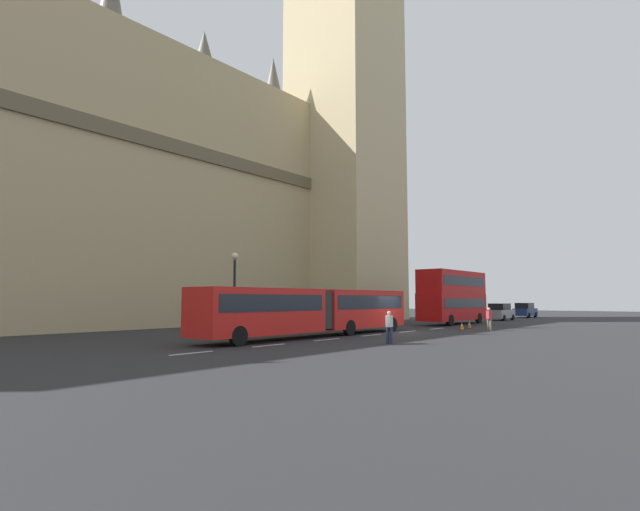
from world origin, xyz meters
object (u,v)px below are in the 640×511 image
street_lamp (234,287)px  pedestrian_near_cones (389,326)px  double_decker_bus (453,295)px  sedan_trailing (525,310)px  traffic_cone_west (462,326)px  articulated_bus (314,308)px  pedestrian_by_kerb (489,318)px  traffic_cone_middle (469,325)px  sedan_lead (500,312)px

street_lamp → pedestrian_near_cones: bearing=-82.7°
double_decker_bus → sedan_trailing: 22.00m
double_decker_bus → traffic_cone_west: size_ratio=17.10×
articulated_bus → traffic_cone_west: size_ratio=30.24×
pedestrian_near_cones → pedestrian_by_kerb: bearing=-0.5°
traffic_cone_middle → pedestrian_by_kerb: (-2.33, -2.49, 0.63)m
traffic_cone_west → street_lamp: 17.48m
sedan_lead → sedan_trailing: bearing=2.9°
articulated_bus → sedan_trailing: size_ratio=3.99×
articulated_bus → pedestrian_by_kerb: size_ratio=10.38×
street_lamp → pedestrian_by_kerb: 18.54m
traffic_cone_west → sedan_trailing: bearing=8.4°
pedestrian_by_kerb → sedan_trailing: bearing=12.4°
pedestrian_by_kerb → double_decker_bus: bearing=39.2°
sedan_lead → sedan_trailing: (10.44, 0.53, 0.00)m
sedan_lead → pedestrian_by_kerb: size_ratio=2.60×
sedan_lead → traffic_cone_middle: sedan_lead is taller
sedan_trailing → double_decker_bus: bearing=-179.4°
sedan_trailing → traffic_cone_west: sedan_trailing is taller
articulated_bus → pedestrian_near_cones: 6.27m
traffic_cone_middle → double_decker_bus: bearing=35.2°
street_lamp → pedestrian_near_cones: 10.91m
sedan_lead → pedestrian_by_kerb: 20.01m
traffic_cone_west → traffic_cone_middle: (2.35, 0.39, 0.00)m
traffic_cone_west → traffic_cone_middle: same height
articulated_bus → double_decker_bus: size_ratio=1.77×
sedan_trailing → street_lamp: (-44.51, 4.26, 2.14)m
pedestrian_near_cones → traffic_cone_middle: bearing=8.4°
sedan_trailing → pedestrian_near_cones: sedan_trailing is taller
traffic_cone_west → street_lamp: bearing=150.0°
double_decker_bus → pedestrian_near_cones: 22.16m
traffic_cone_middle → pedestrian_near_cones: 16.12m
sedan_lead → street_lamp: street_lamp is taller
articulated_bus → traffic_cone_middle: size_ratio=30.24×
pedestrian_near_cones → traffic_cone_west: bearing=8.3°
articulated_bus → pedestrian_by_kerb: articulated_bus is taller
traffic_cone_middle → pedestrian_by_kerb: bearing=-133.1°
street_lamp → pedestrian_by_kerb: size_ratio=3.12×
double_decker_bus → pedestrian_by_kerb: (-7.63, -6.23, -1.80)m
sedan_lead → pedestrian_by_kerb: sedan_lead is taller
articulated_bus → sedan_lead: articulated_bus is taller
articulated_bus → double_decker_bus: double_decker_bus is taller
street_lamp → sedan_trailing: bearing=-5.5°
sedan_trailing → traffic_cone_west: (-29.57, -4.38, -0.63)m
pedestrian_near_cones → pedestrian_by_kerb: same height
pedestrian_near_cones → street_lamp: bearing=97.3°
articulated_bus → street_lamp: street_lamp is taller
sedan_lead → pedestrian_near_cones: (-32.71, -5.82, -0.00)m
pedestrian_by_kerb → sedan_lead: bearing=17.3°
sedan_lead → traffic_cone_middle: 17.14m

